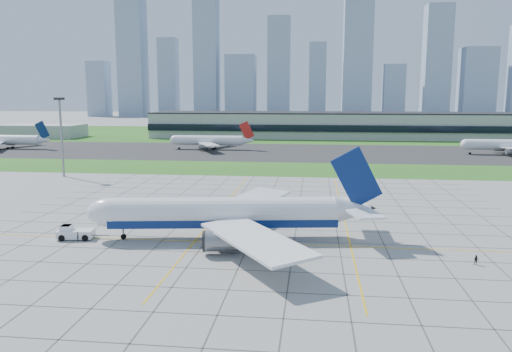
{
  "coord_description": "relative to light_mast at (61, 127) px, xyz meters",
  "views": [
    {
      "loc": [
        11.23,
        -87.82,
        26.29
      ],
      "look_at": [
        -2.53,
        30.3,
        7.0
      ],
      "focal_mm": 35.0,
      "sensor_mm": 36.0,
      "label": 1
    }
  ],
  "objects": [
    {
      "name": "crew_far",
      "position": [
        106.82,
        -74.52,
        -15.38
      ],
      "size": [
        0.93,
        0.83,
        1.6
      ],
      "primitive_type": "imported",
      "rotation": [
        0.0,
        0.0,
        -0.33
      ],
      "color": "black",
      "rests_on": "ground"
    },
    {
      "name": "distant_jet_0",
      "position": [
        -71.3,
        77.99,
        -11.69
      ],
      "size": [
        42.94,
        42.66,
        14.08
      ],
      "color": "white",
      "rests_on": "ground"
    },
    {
      "name": "distant_jet_2",
      "position": [
        167.67,
        80.07,
        -11.69
      ],
      "size": [
        41.49,
        42.66,
        14.08
      ],
      "color": "white",
      "rests_on": "ground"
    },
    {
      "name": "apron_markings",
      "position": [
        70.43,
        -53.91,
        -16.17
      ],
      "size": [
        120.0,
        130.0,
        0.03
      ],
      "color": "#474744",
      "rests_on": "ground"
    },
    {
      "name": "ground",
      "position": [
        70.0,
        -65.0,
        -16.18
      ],
      "size": [
        1400.0,
        1400.0,
        0.0
      ],
      "primitive_type": "plane",
      "color": "#9E9E99",
      "rests_on": "ground"
    },
    {
      "name": "crew_near",
      "position": [
        38.83,
        -69.26,
        -15.31
      ],
      "size": [
        0.58,
        0.72,
        1.74
      ],
      "primitive_type": "imported",
      "rotation": [
        0.0,
        0.0,
        1.29
      ],
      "color": "black",
      "rests_on": "ground"
    },
    {
      "name": "service_block",
      "position": [
        -90.0,
        145.0,
        -12.18
      ],
      "size": [
        50.0,
        25.0,
        8.0
      ],
      "primitive_type": "cube",
      "color": "#B7B7B2",
      "rests_on": "ground"
    },
    {
      "name": "asphalt_taxiway",
      "position": [
        70.0,
        80.0,
        -16.15
      ],
      "size": [
        700.0,
        75.0,
        0.04
      ],
      "primitive_type": "cube",
      "color": "#383838",
      "rests_on": "ground"
    },
    {
      "name": "distant_jet_1",
      "position": [
        30.61,
        86.35,
        -11.7
      ],
      "size": [
        39.32,
        42.66,
        14.08
      ],
      "color": "white",
      "rests_on": "ground"
    },
    {
      "name": "city_skyline",
      "position": [
        61.29,
        455.0,
        42.91
      ],
      "size": [
        523.0,
        32.4,
        160.0
      ],
      "color": "#8C9EB7",
      "rests_on": "ground"
    },
    {
      "name": "grass_far",
      "position": [
        70.0,
        190.0,
        -16.16
      ],
      "size": [
        700.0,
        145.0,
        0.04
      ],
      "primitive_type": "cube",
      "color": "#27661D",
      "rests_on": "ground"
    },
    {
      "name": "airliner",
      "position": [
        65.32,
        -64.57,
        -11.49
      ],
      "size": [
        54.31,
        54.67,
        17.15
      ],
      "rotation": [
        0.0,
        0.0,
        0.14
      ],
      "color": "white",
      "rests_on": "ground"
    },
    {
      "name": "pushback_tug",
      "position": [
        37.44,
        -68.05,
        -15.03
      ],
      "size": [
        9.46,
        4.02,
        2.6
      ],
      "rotation": [
        0.0,
        0.0,
        0.14
      ],
      "color": "white",
      "rests_on": "ground"
    },
    {
      "name": "terminal",
      "position": [
        110.0,
        164.87,
        -8.29
      ],
      "size": [
        260.0,
        43.0,
        15.8
      ],
      "color": "#B7B7B2",
      "rests_on": "ground"
    },
    {
      "name": "grass_median",
      "position": [
        70.0,
        25.0,
        -16.16
      ],
      "size": [
        700.0,
        35.0,
        0.04
      ],
      "primitive_type": "cube",
      "color": "#27661D",
      "rests_on": "ground"
    },
    {
      "name": "light_mast",
      "position": [
        0.0,
        0.0,
        0.0
      ],
      "size": [
        2.5,
        2.5,
        25.6
      ],
      "color": "gray",
      "rests_on": "ground"
    }
  ]
}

